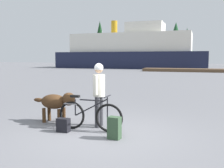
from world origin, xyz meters
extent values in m
plane|color=slate|center=(0.00, 0.00, 0.00)|extent=(160.00, 160.00, 0.00)
torus|color=black|center=(0.16, 0.28, 0.36)|extent=(0.72, 0.06, 0.72)
torus|color=black|center=(-0.86, 0.28, 0.36)|extent=(0.72, 0.06, 0.72)
cube|color=black|center=(-0.30, 0.28, 0.78)|extent=(0.65, 0.03, 0.03)
cube|color=black|center=(-0.32, 0.28, 0.60)|extent=(0.88, 0.03, 0.49)
cylinder|color=black|center=(-0.76, 0.28, 0.57)|extent=(0.03, 0.03, 0.42)
cylinder|color=black|center=(0.12, 0.28, 0.62)|extent=(0.03, 0.03, 0.52)
cube|color=black|center=(-0.76, 0.28, 0.86)|extent=(0.24, 0.10, 0.06)
cylinder|color=black|center=(0.12, 0.28, 0.90)|extent=(0.03, 0.44, 0.03)
cube|color=slate|center=(-0.88, 0.28, 0.66)|extent=(0.36, 0.14, 0.02)
cylinder|color=#333338|center=(-0.27, 0.83, 0.41)|extent=(0.14, 0.14, 0.82)
cylinder|color=#333338|center=(-0.27, 0.61, 0.41)|extent=(0.14, 0.14, 0.82)
cylinder|color=silver|center=(-0.27, 0.72, 1.11)|extent=(0.32, 0.32, 0.58)
cylinder|color=silver|center=(-0.27, 0.94, 1.14)|extent=(0.09, 0.09, 0.51)
cylinder|color=silver|center=(-0.27, 0.50, 1.14)|extent=(0.09, 0.09, 0.51)
sphere|color=tan|center=(-0.27, 0.72, 1.55)|extent=(0.22, 0.22, 0.22)
sphere|color=white|center=(-0.27, 0.72, 1.58)|extent=(0.24, 0.24, 0.24)
ellipsoid|color=#472D19|center=(-1.68, 0.75, 0.60)|extent=(0.77, 0.49, 0.42)
sphere|color=#472D19|center=(-1.19, 0.75, 0.69)|extent=(0.37, 0.37, 0.37)
ellipsoid|color=#472D19|center=(-2.18, 0.75, 0.62)|extent=(0.32, 0.12, 0.12)
cylinder|color=#472D19|center=(-1.43, 0.88, 0.21)|extent=(0.10, 0.10, 0.41)
cylinder|color=#472D19|center=(-1.43, 0.61, 0.21)|extent=(0.10, 0.10, 0.41)
cylinder|color=#472D19|center=(-1.92, 0.88, 0.21)|extent=(0.10, 0.10, 0.41)
cylinder|color=#472D19|center=(-1.92, 0.61, 0.21)|extent=(0.10, 0.10, 0.41)
cube|color=#334C33|center=(0.45, -0.17, 0.26)|extent=(0.30, 0.24, 0.51)
cube|color=black|center=(-0.93, -0.05, 0.17)|extent=(0.33, 0.20, 0.34)
cube|color=brown|center=(1.76, 30.25, 0.20)|extent=(13.80, 2.78, 0.40)
cube|color=#191E38|center=(-9.53, 39.37, 1.41)|extent=(25.86, 8.03, 2.82)
cube|color=silver|center=(-9.53, 39.37, 4.42)|extent=(20.69, 6.75, 3.20)
cube|color=silver|center=(-6.95, 39.37, 6.92)|extent=(6.21, 4.82, 1.80)
cylinder|color=#BF8C19|center=(-12.64, 39.37, 7.22)|extent=(1.10, 1.10, 2.40)
ellipsoid|color=silver|center=(-17.18, 45.16, 0.45)|extent=(8.67, 2.43, 0.90)
cylinder|color=#B2B2B7|center=(-17.18, 45.16, 4.16)|extent=(0.14, 0.14, 6.52)
cylinder|color=#B2B2B7|center=(-18.48, 45.16, 2.10)|extent=(3.90, 0.10, 0.10)
cylinder|color=#4C331E|center=(-21.55, 54.98, 1.73)|extent=(0.41, 0.41, 3.45)
cone|color=#143819|center=(-21.55, 54.98, 7.16)|extent=(3.26, 3.26, 7.42)
cylinder|color=#4C331E|center=(-3.37, 56.86, 1.48)|extent=(0.49, 0.49, 2.96)
cone|color=#1E4C28|center=(-3.37, 56.86, 6.50)|extent=(4.35, 4.35, 7.08)
cylinder|color=#4C331E|center=(-1.23, 64.47, 1.57)|extent=(0.37, 0.37, 3.14)
cone|color=#1E4C28|center=(-1.23, 64.47, 6.29)|extent=(3.18, 3.18, 6.29)
camera|label=1|loc=(2.26, -5.65, 1.85)|focal=41.64mm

